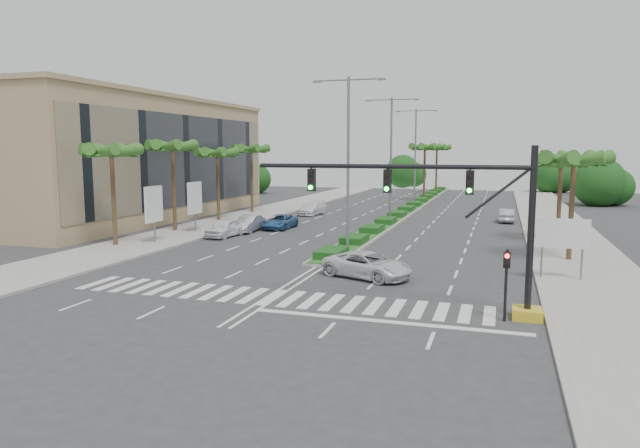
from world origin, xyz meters
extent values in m
plane|color=#333335|center=(0.00, 0.00, 0.00)|extent=(160.00, 160.00, 0.00)
cube|color=gray|center=(15.20, 20.00, 0.07)|extent=(6.00, 120.00, 0.15)
cube|color=gray|center=(-15.20, 20.00, 0.07)|extent=(6.00, 120.00, 0.15)
cube|color=gray|center=(0.00, 45.00, 0.10)|extent=(2.20, 75.00, 0.20)
cube|color=#2A5A1E|center=(0.00, 45.00, 0.22)|extent=(1.80, 75.00, 0.04)
cube|color=tan|center=(-26.00, 26.00, 6.00)|extent=(12.00, 36.00, 12.00)
cube|color=gold|center=(11.50, 0.00, 0.23)|extent=(1.20, 1.20, 0.45)
cylinder|color=black|center=(11.50, 0.00, 3.70)|extent=(0.28, 0.28, 7.00)
cylinder|color=black|center=(5.50, 0.00, 6.30)|extent=(12.00, 0.20, 0.20)
cylinder|color=black|center=(10.10, 0.00, 5.20)|extent=(2.53, 0.12, 2.15)
cube|color=black|center=(9.00, 0.00, 5.65)|extent=(0.32, 0.24, 1.00)
cylinder|color=#19E533|center=(9.00, -0.14, 5.33)|extent=(0.20, 0.06, 0.20)
cube|color=black|center=(5.50, 0.00, 5.65)|extent=(0.32, 0.24, 1.00)
cylinder|color=#19E533|center=(5.50, -0.14, 5.33)|extent=(0.20, 0.06, 0.20)
cube|color=black|center=(2.00, 0.00, 5.65)|extent=(0.32, 0.24, 1.00)
cylinder|color=#19E533|center=(2.00, -0.14, 5.33)|extent=(0.20, 0.06, 0.20)
cylinder|color=black|center=(10.60, -0.60, 1.50)|extent=(0.12, 0.12, 3.00)
cube|color=black|center=(10.60, -0.75, 2.60)|extent=(0.28, 0.22, 0.65)
cylinder|color=red|center=(10.60, -0.88, 2.78)|extent=(0.18, 0.05, 0.18)
cylinder|color=slate|center=(12.50, 8.00, 1.40)|extent=(0.10, 0.10, 2.80)
cylinder|color=slate|center=(14.50, 8.00, 1.40)|extent=(0.10, 0.10, 2.80)
cube|color=#0C6638|center=(13.50, 8.00, 2.60)|extent=(2.60, 0.08, 1.50)
cube|color=white|center=(13.50, 7.95, 2.60)|extent=(2.70, 0.02, 1.60)
cylinder|color=slate|center=(-14.50, 12.00, 1.40)|extent=(0.12, 0.12, 2.80)
cube|color=white|center=(-14.50, 12.00, 3.00)|extent=(0.18, 2.10, 2.70)
cube|color=#D8594C|center=(-14.50, 12.00, 3.00)|extent=(0.12, 2.00, 2.60)
cylinder|color=slate|center=(-14.50, 18.00, 1.40)|extent=(0.12, 0.12, 2.80)
cube|color=white|center=(-14.50, 18.00, 3.00)|extent=(0.18, 2.10, 2.70)
cube|color=#D8594C|center=(-14.50, 18.00, 3.00)|extent=(0.12, 2.00, 2.60)
cylinder|color=brown|center=(-16.50, 10.00, 3.50)|extent=(0.32, 0.32, 7.00)
sphere|color=brown|center=(-16.50, 10.00, 6.90)|extent=(0.70, 0.70, 0.70)
cone|color=#21621E|center=(-15.40, 10.00, 6.80)|extent=(0.90, 3.62, 1.50)
cone|color=#21621E|center=(-15.81, 10.86, 6.80)|extent=(3.39, 2.96, 1.50)
cone|color=#21621E|center=(-16.74, 11.07, 6.80)|extent=(3.73, 1.68, 1.50)
cone|color=#21621E|center=(-17.49, 10.48, 6.80)|extent=(2.38, 3.65, 1.50)
cone|color=#21621E|center=(-17.49, 9.52, 6.80)|extent=(2.38, 3.65, 1.50)
cone|color=#21621E|center=(-16.74, 8.93, 6.80)|extent=(3.73, 1.68, 1.50)
cone|color=#21621E|center=(-15.81, 9.14, 6.80)|extent=(3.39, 2.96, 1.50)
cylinder|color=brown|center=(-16.50, 18.00, 3.70)|extent=(0.32, 0.32, 7.40)
sphere|color=brown|center=(-16.50, 18.00, 7.30)|extent=(0.70, 0.70, 0.70)
cone|color=#21621E|center=(-15.40, 18.00, 7.20)|extent=(0.90, 3.62, 1.50)
cone|color=#21621E|center=(-15.81, 18.86, 7.20)|extent=(3.39, 2.96, 1.50)
cone|color=#21621E|center=(-16.74, 19.07, 7.20)|extent=(3.73, 1.68, 1.50)
cone|color=#21621E|center=(-17.49, 18.48, 7.20)|extent=(2.38, 3.65, 1.50)
cone|color=#21621E|center=(-17.49, 17.52, 7.20)|extent=(2.38, 3.65, 1.50)
cone|color=#21621E|center=(-16.74, 16.93, 7.20)|extent=(3.73, 1.68, 1.50)
cone|color=#21621E|center=(-15.81, 17.14, 7.20)|extent=(3.39, 2.96, 1.50)
cylinder|color=brown|center=(-16.50, 26.00, 3.40)|extent=(0.32, 0.32, 6.80)
sphere|color=brown|center=(-16.50, 26.00, 6.70)|extent=(0.70, 0.70, 0.70)
cone|color=#21621E|center=(-15.40, 26.00, 6.60)|extent=(0.90, 3.62, 1.50)
cone|color=#21621E|center=(-15.81, 26.86, 6.60)|extent=(3.39, 2.96, 1.50)
cone|color=#21621E|center=(-16.74, 27.07, 6.60)|extent=(3.73, 1.68, 1.50)
cone|color=#21621E|center=(-17.49, 26.48, 6.60)|extent=(2.38, 3.65, 1.50)
cone|color=#21621E|center=(-17.49, 25.52, 6.60)|extent=(2.38, 3.65, 1.50)
cone|color=#21621E|center=(-16.74, 24.93, 6.60)|extent=(3.73, 1.68, 1.50)
cone|color=#21621E|center=(-15.81, 25.14, 6.60)|extent=(3.39, 2.96, 1.50)
cylinder|color=brown|center=(-16.50, 34.00, 3.60)|extent=(0.32, 0.32, 7.20)
sphere|color=brown|center=(-16.50, 34.00, 7.10)|extent=(0.70, 0.70, 0.70)
cone|color=#21621E|center=(-15.40, 34.00, 7.00)|extent=(0.90, 3.62, 1.50)
cone|color=#21621E|center=(-15.81, 34.86, 7.00)|extent=(3.39, 2.96, 1.50)
cone|color=#21621E|center=(-16.74, 35.07, 7.00)|extent=(3.73, 1.68, 1.50)
cone|color=#21621E|center=(-17.49, 34.48, 7.00)|extent=(2.38, 3.65, 1.50)
cone|color=#21621E|center=(-17.49, 33.52, 7.00)|extent=(2.38, 3.65, 1.50)
cone|color=#21621E|center=(-16.74, 32.93, 7.00)|extent=(3.73, 1.68, 1.50)
cone|color=#21621E|center=(-15.81, 33.14, 7.00)|extent=(3.39, 2.96, 1.50)
cylinder|color=brown|center=(14.50, 14.00, 3.25)|extent=(0.32, 0.32, 6.50)
sphere|color=brown|center=(14.50, 14.00, 6.40)|extent=(0.70, 0.70, 0.70)
cone|color=#21621E|center=(15.60, 14.00, 6.30)|extent=(0.90, 3.62, 1.50)
cone|color=#21621E|center=(15.19, 14.86, 6.30)|extent=(3.39, 2.96, 1.50)
cone|color=#21621E|center=(14.26, 15.07, 6.30)|extent=(3.73, 1.68, 1.50)
cone|color=#21621E|center=(13.51, 14.48, 6.30)|extent=(2.38, 3.65, 1.50)
cone|color=#21621E|center=(13.51, 13.52, 6.30)|extent=(2.38, 3.65, 1.50)
cone|color=#21621E|center=(14.26, 12.93, 6.30)|extent=(3.73, 1.68, 1.50)
cone|color=#21621E|center=(15.19, 13.14, 6.30)|extent=(3.39, 2.96, 1.50)
cylinder|color=brown|center=(14.50, 22.00, 3.10)|extent=(0.32, 0.32, 6.20)
sphere|color=brown|center=(14.50, 22.00, 6.10)|extent=(0.70, 0.70, 0.70)
cone|color=#21621E|center=(15.60, 22.00, 6.00)|extent=(0.90, 3.62, 1.50)
cone|color=#21621E|center=(15.19, 22.86, 6.00)|extent=(3.39, 2.96, 1.50)
cone|color=#21621E|center=(14.26, 23.07, 6.00)|extent=(3.73, 1.68, 1.50)
cone|color=#21621E|center=(13.51, 22.48, 6.00)|extent=(2.38, 3.65, 1.50)
cone|color=#21621E|center=(13.51, 21.52, 6.00)|extent=(2.38, 3.65, 1.50)
cone|color=#21621E|center=(14.26, 20.93, 6.00)|extent=(3.73, 1.68, 1.50)
cone|color=#21621E|center=(15.19, 21.14, 6.00)|extent=(3.39, 2.96, 1.50)
cylinder|color=brown|center=(0.00, 55.00, 3.75)|extent=(0.32, 0.32, 7.50)
sphere|color=brown|center=(0.00, 55.00, 7.40)|extent=(0.70, 0.70, 0.70)
cone|color=#21621E|center=(1.10, 55.00, 7.30)|extent=(0.90, 3.62, 1.50)
cone|color=#21621E|center=(0.69, 55.86, 7.30)|extent=(3.39, 2.96, 1.50)
cone|color=#21621E|center=(-0.24, 56.07, 7.30)|extent=(3.73, 1.68, 1.50)
cone|color=#21621E|center=(-0.99, 55.48, 7.30)|extent=(2.38, 3.65, 1.50)
cone|color=#21621E|center=(-0.99, 54.52, 7.30)|extent=(2.38, 3.65, 1.50)
cone|color=#21621E|center=(-0.24, 53.93, 7.30)|extent=(3.73, 1.68, 1.50)
cone|color=#21621E|center=(0.69, 54.14, 7.30)|extent=(3.39, 2.96, 1.50)
cylinder|color=brown|center=(0.00, 70.00, 3.75)|extent=(0.32, 0.32, 7.50)
sphere|color=brown|center=(0.00, 70.00, 7.40)|extent=(0.70, 0.70, 0.70)
cone|color=#21621E|center=(1.10, 70.00, 7.30)|extent=(0.90, 3.62, 1.50)
cone|color=#21621E|center=(0.69, 70.86, 7.30)|extent=(3.39, 2.96, 1.50)
cone|color=#21621E|center=(-0.24, 71.07, 7.30)|extent=(3.73, 1.68, 1.50)
cone|color=#21621E|center=(-0.99, 70.48, 7.30)|extent=(2.38, 3.65, 1.50)
cone|color=#21621E|center=(-0.99, 69.52, 7.30)|extent=(2.38, 3.65, 1.50)
cone|color=#21621E|center=(-0.24, 68.93, 7.30)|extent=(3.73, 1.68, 1.50)
cone|color=#21621E|center=(0.69, 69.14, 7.30)|extent=(3.39, 2.96, 1.50)
cylinder|color=slate|center=(0.00, 14.00, 6.00)|extent=(0.20, 0.20, 12.00)
cylinder|color=slate|center=(-1.20, 14.00, 11.80)|extent=(2.40, 0.10, 0.10)
cylinder|color=slate|center=(1.20, 14.00, 11.80)|extent=(2.40, 0.10, 0.10)
cube|color=slate|center=(-2.30, 14.00, 11.75)|extent=(0.50, 0.25, 0.12)
cube|color=slate|center=(2.30, 14.00, 11.75)|extent=(0.50, 0.25, 0.12)
cylinder|color=slate|center=(0.00, 30.00, 6.00)|extent=(0.20, 0.20, 12.00)
cylinder|color=slate|center=(-1.20, 30.00, 11.80)|extent=(2.40, 0.10, 0.10)
cylinder|color=slate|center=(1.20, 30.00, 11.80)|extent=(2.40, 0.10, 0.10)
cube|color=slate|center=(-2.30, 30.00, 11.75)|extent=(0.50, 0.25, 0.12)
cube|color=slate|center=(2.30, 30.00, 11.75)|extent=(0.50, 0.25, 0.12)
cylinder|color=slate|center=(0.00, 46.00, 6.00)|extent=(0.20, 0.20, 12.00)
cylinder|color=slate|center=(-1.20, 46.00, 11.80)|extent=(2.40, 0.10, 0.10)
cylinder|color=slate|center=(1.20, 46.00, 11.80)|extent=(2.40, 0.10, 0.10)
cube|color=slate|center=(-2.30, 46.00, 11.75)|extent=(0.50, 0.25, 0.12)
cube|color=slate|center=(2.30, 46.00, 11.75)|extent=(0.50, 0.25, 0.12)
imported|color=white|center=(-11.07, 16.81, 0.74)|extent=(2.13, 4.48, 1.48)
imported|color=#BABBBF|center=(-10.52, 20.08, 0.71)|extent=(1.70, 4.37, 1.42)
imported|color=#2D578B|center=(-8.62, 22.63, 0.64)|extent=(2.16, 4.60, 1.27)
imported|color=white|center=(-9.39, 34.25, 0.70)|extent=(2.58, 5.02, 1.39)
imported|color=silver|center=(3.38, 5.57, 0.71)|extent=(5.63, 4.10, 1.42)
imported|color=#B6B5BA|center=(10.87, 33.92, 0.66)|extent=(1.46, 4.04, 1.32)
camera|label=1|loc=(10.29, -24.64, 6.98)|focal=32.00mm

